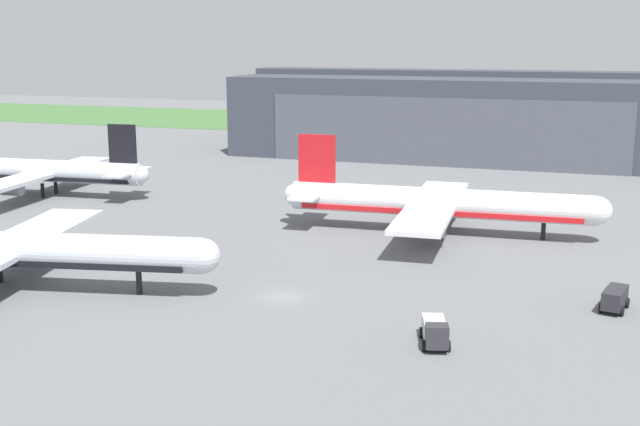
# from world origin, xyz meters

# --- Properties ---
(ground_plane) EXTENTS (440.00, 440.00, 0.00)m
(ground_plane) POSITION_xyz_m (0.00, 0.00, 0.00)
(ground_plane) COLOR slate
(grass_field_strip) EXTENTS (440.00, 56.00, 0.08)m
(grass_field_strip) POSITION_xyz_m (0.00, 154.18, 0.04)
(grass_field_strip) COLOR #436D39
(grass_field_strip) RESTS_ON ground_plane
(maintenance_hangar) EXTENTS (89.61, 40.71, 17.52)m
(maintenance_hangar) POSITION_xyz_m (0.59, 103.19, 8.30)
(maintenance_hangar) COLOR #383D47
(maintenance_hangar) RESTS_ON ground_plane
(airliner_far_right) EXTENTS (36.98, 32.50, 11.48)m
(airliner_far_right) POSITION_xyz_m (-53.76, 34.95, 3.80)
(airliner_far_right) COLOR silver
(airliner_far_right) RESTS_ON ground_plane
(airliner_far_left) EXTENTS (40.81, 32.03, 11.97)m
(airliner_far_left) POSITION_xyz_m (9.42, 29.88, 3.81)
(airliner_far_left) COLOR silver
(airliner_far_left) RESTS_ON ground_plane
(airliner_near_right) EXTENTS (42.27, 38.86, 11.67)m
(airliner_near_right) POSITION_xyz_m (-26.80, -6.26, 3.87)
(airliner_near_right) COLOR silver
(airliner_near_right) RESTS_ON ground_plane
(ops_van) EXTENTS (3.14, 5.12, 2.28)m
(ops_van) POSITION_xyz_m (16.03, -7.54, 1.17)
(ops_van) COLOR #2D2D33
(ops_van) RESTS_ON ground_plane
(baggage_tug) EXTENTS (2.75, 4.55, 2.07)m
(baggage_tug) POSITION_xyz_m (29.87, 5.92, 1.19)
(baggage_tug) COLOR #28282D
(baggage_tug) RESTS_ON ground_plane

